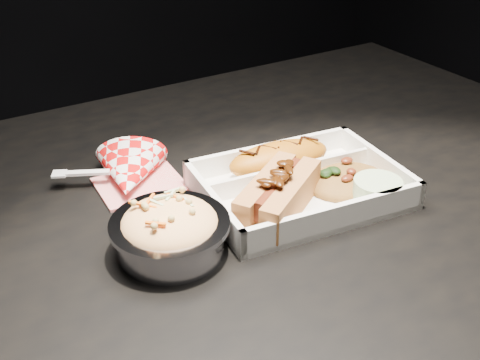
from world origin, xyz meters
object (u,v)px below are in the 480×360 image
napkin_fork (129,173)px  food_tray (299,189)px  dining_table (234,252)px  fried_pastry (279,158)px  foil_coleslaw_cup (170,230)px  hotdog (278,192)px

napkin_fork → food_tray: bearing=-12.8°
dining_table → food_tray: (0.07, -0.05, 0.10)m
dining_table → napkin_fork: (-0.10, 0.10, 0.11)m
dining_table → napkin_fork: napkin_fork is taller
fried_pastry → foil_coleslaw_cup: foil_coleslaw_cup is taller
foil_coleslaw_cup → hotdog: bearing=0.4°
dining_table → napkin_fork: size_ratio=7.41×
foil_coleslaw_cup → napkin_fork: same height
food_tray → fried_pastry: fried_pastry is taller
dining_table → food_tray: size_ratio=4.46×
dining_table → foil_coleslaw_cup: size_ratio=9.07×
hotdog → napkin_fork: bearing=94.9°
hotdog → napkin_fork: napkin_fork is taller
food_tray → fried_pastry: size_ratio=1.85×
dining_table → fried_pastry: fried_pastry is taller
dining_table → fried_pastry: size_ratio=8.26×
fried_pastry → foil_coleslaw_cup: (-0.20, -0.08, 0.00)m
fried_pastry → foil_coleslaw_cup: bearing=-158.7°
dining_table → napkin_fork: bearing=136.9°
dining_table → food_tray: 0.13m
fried_pastry → napkin_fork: (-0.18, 0.09, -0.01)m
fried_pastry → napkin_fork: bearing=154.3°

